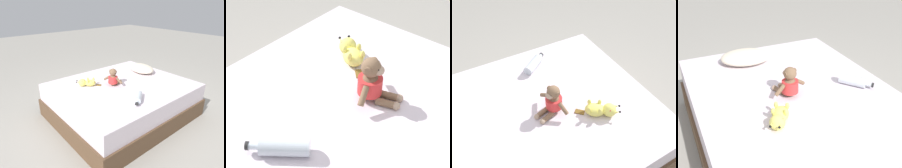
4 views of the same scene
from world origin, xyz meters
The scene contains 4 objects.
bed centered at (0.00, 0.00, 0.23)m, with size 1.50×1.80×0.47m.
plush_monkey centered at (-0.05, -0.11, 0.57)m, with size 0.28×0.24×0.24m.
plush_yellow_creature centered at (-0.26, -0.40, 0.52)m, with size 0.23×0.30×0.10m.
glass_bottle centered at (0.47, -0.18, 0.51)m, with size 0.21×0.25×0.08m.
Camera 2 is at (1.06, 0.61, 1.63)m, focal length 56.24 mm.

